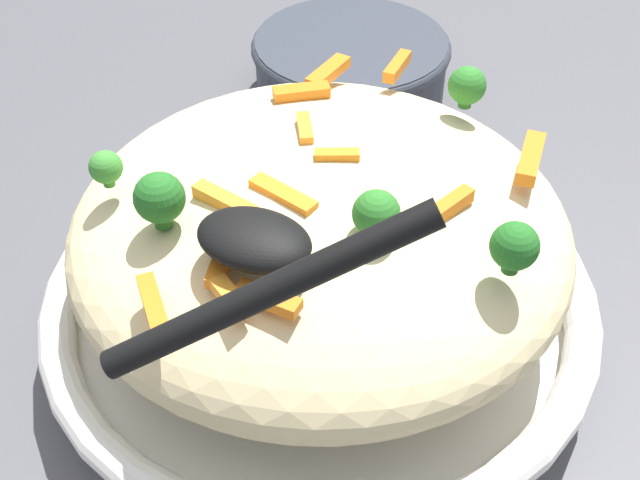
% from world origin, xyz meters
% --- Properties ---
extents(ground_plane, '(2.40, 2.40, 0.00)m').
position_xyz_m(ground_plane, '(0.00, 0.00, 0.00)').
color(ground_plane, '#4C4C51').
extents(serving_bowl, '(0.33, 0.33, 0.05)m').
position_xyz_m(serving_bowl, '(0.00, 0.00, 0.03)').
color(serving_bowl, white).
rests_on(serving_bowl, ground_plane).
extents(pasta_mound, '(0.28, 0.28, 0.09)m').
position_xyz_m(pasta_mound, '(0.00, 0.00, 0.09)').
color(pasta_mound, beige).
rests_on(pasta_mound, serving_bowl).
extents(carrot_piece_0, '(0.04, 0.02, 0.01)m').
position_xyz_m(carrot_piece_0, '(0.01, 0.03, 0.13)').
color(carrot_piece_0, orange).
rests_on(carrot_piece_0, pasta_mound).
extents(carrot_piece_1, '(0.02, 0.03, 0.01)m').
position_xyz_m(carrot_piece_1, '(-0.07, -0.00, 0.13)').
color(carrot_piece_1, orange).
rests_on(carrot_piece_1, pasta_mound).
extents(carrot_piece_2, '(0.02, 0.02, 0.01)m').
position_xyz_m(carrot_piece_2, '(-0.01, -0.01, 0.13)').
color(carrot_piece_2, orange).
rests_on(carrot_piece_2, pasta_mound).
extents(carrot_piece_3, '(0.01, 0.03, 0.01)m').
position_xyz_m(carrot_piece_3, '(0.00, -0.12, 0.13)').
color(carrot_piece_3, orange).
rests_on(carrot_piece_3, pasta_mound).
extents(carrot_piece_4, '(0.03, 0.01, 0.01)m').
position_xyz_m(carrot_piece_4, '(-0.02, 0.09, 0.13)').
color(carrot_piece_4, orange).
rests_on(carrot_piece_4, pasta_mound).
extents(carrot_piece_5, '(0.03, 0.03, 0.01)m').
position_xyz_m(carrot_piece_5, '(0.04, -0.07, 0.13)').
color(carrot_piece_5, orange).
rests_on(carrot_piece_5, pasta_mound).
extents(carrot_piece_6, '(0.01, 0.04, 0.01)m').
position_xyz_m(carrot_piece_6, '(-0.10, -0.06, 0.13)').
color(carrot_piece_6, orange).
rests_on(carrot_piece_6, pasta_mound).
extents(carrot_piece_7, '(0.02, 0.04, 0.01)m').
position_xyz_m(carrot_piece_7, '(0.02, 0.08, 0.13)').
color(carrot_piece_7, orange).
rests_on(carrot_piece_7, pasta_mound).
extents(carrot_piece_8, '(0.02, 0.03, 0.01)m').
position_xyz_m(carrot_piece_8, '(0.02, -0.03, 0.13)').
color(carrot_piece_8, orange).
rests_on(carrot_piece_8, pasta_mound).
extents(carrot_piece_9, '(0.04, 0.02, 0.01)m').
position_xyz_m(carrot_piece_9, '(0.03, 0.05, 0.13)').
color(carrot_piece_9, orange).
rests_on(carrot_piece_9, pasta_mound).
extents(carrot_piece_10, '(0.03, 0.03, 0.01)m').
position_xyz_m(carrot_piece_10, '(0.03, 0.12, 0.13)').
color(carrot_piece_10, orange).
rests_on(carrot_piece_10, pasta_mound).
extents(carrot_piece_11, '(0.02, 0.02, 0.01)m').
position_xyz_m(carrot_piece_11, '(0.00, 0.10, 0.13)').
color(carrot_piece_11, orange).
rests_on(carrot_piece_11, pasta_mound).
extents(carrot_piece_12, '(0.02, 0.04, 0.01)m').
position_xyz_m(carrot_piece_12, '(0.04, -0.10, 0.13)').
color(carrot_piece_12, orange).
rests_on(carrot_piece_12, pasta_mound).
extents(broccoli_floret_0, '(0.02, 0.02, 0.03)m').
position_xyz_m(broccoli_floret_0, '(-0.05, -0.10, 0.14)').
color(broccoli_floret_0, '#296820').
rests_on(broccoli_floret_0, pasta_mound).
extents(broccoli_floret_1, '(0.02, 0.02, 0.02)m').
position_xyz_m(broccoli_floret_1, '(0.10, 0.05, 0.14)').
color(broccoli_floret_1, '#377928').
rests_on(broccoli_floret_1, pasta_mound).
extents(broccoli_floret_2, '(0.02, 0.02, 0.03)m').
position_xyz_m(broccoli_floret_2, '(-0.11, 0.03, 0.14)').
color(broccoli_floret_2, '#205B1C').
rests_on(broccoli_floret_2, pasta_mound).
extents(broccoli_floret_3, '(0.02, 0.02, 0.03)m').
position_xyz_m(broccoli_floret_3, '(-0.05, 0.04, 0.14)').
color(broccoli_floret_3, '#296820').
rests_on(broccoli_floret_3, pasta_mound).
extents(broccoli_floret_4, '(0.03, 0.03, 0.03)m').
position_xyz_m(broccoli_floret_4, '(0.06, 0.07, 0.14)').
color(broccoli_floret_4, '#205B1C').
rests_on(broccoli_floret_4, pasta_mound).
extents(serving_spoon, '(0.12, 0.12, 0.07)m').
position_xyz_m(serving_spoon, '(-0.01, 0.09, 0.15)').
color(serving_spoon, black).
rests_on(serving_spoon, pasta_mound).
extents(companion_bowl, '(0.17, 0.17, 0.05)m').
position_xyz_m(companion_bowl, '(0.09, -0.27, 0.03)').
color(companion_bowl, '#333842').
rests_on(companion_bowl, ground_plane).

